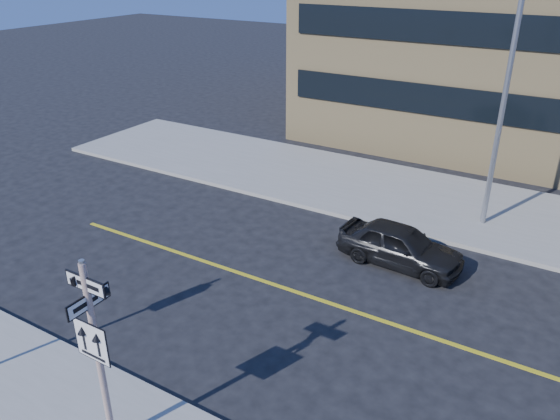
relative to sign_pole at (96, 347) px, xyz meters
The scene contains 4 objects.
ground 3.50m from the sign_pole, 90.00° to the left, with size 120.00×120.00×0.00m, color black.
sign_pole is the anchor object (origin of this frame).
parked_car_a 9.96m from the sign_pole, 76.03° to the left, with size 3.84×1.55×1.31m, color black.
streetlight_a 14.05m from the sign_pole, 73.23° to the left, with size 0.55×2.25×8.00m.
Camera 1 is at (6.75, -7.41, 8.75)m, focal length 35.00 mm.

